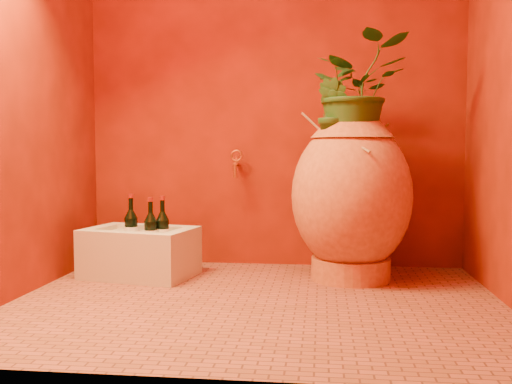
# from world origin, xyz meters

# --- Properties ---
(floor) EXTENTS (2.50, 2.50, 0.00)m
(floor) POSITION_xyz_m (0.00, 0.00, 0.00)
(floor) COLOR brown
(floor) RESTS_ON ground
(wall_back) EXTENTS (2.50, 0.02, 2.50)m
(wall_back) POSITION_xyz_m (0.00, 1.00, 1.25)
(wall_back) COLOR #5B1405
(wall_back) RESTS_ON ground
(wall_left) EXTENTS (0.02, 2.00, 2.50)m
(wall_left) POSITION_xyz_m (-1.25, 0.00, 1.25)
(wall_left) COLOR #5B1405
(wall_left) RESTS_ON ground
(amphora) EXTENTS (0.88, 0.88, 1.02)m
(amphora) POSITION_xyz_m (0.50, 0.58, 0.51)
(amphora) COLOR #C26C36
(amphora) RESTS_ON floor
(stone_basin) EXTENTS (0.71, 0.56, 0.30)m
(stone_basin) POSITION_xyz_m (-0.78, 0.52, 0.14)
(stone_basin) COLOR beige
(stone_basin) RESTS_ON floor
(wine_bottle_a) EXTENTS (0.08, 0.08, 0.33)m
(wine_bottle_a) POSITION_xyz_m (-0.69, 0.45, 0.28)
(wine_bottle_a) COLOR black
(wine_bottle_a) RESTS_ON stone_basin
(wine_bottle_b) EXTENTS (0.08, 0.08, 0.33)m
(wine_bottle_b) POSITION_xyz_m (-0.63, 0.51, 0.28)
(wine_bottle_b) COLOR black
(wine_bottle_b) RESTS_ON stone_basin
(wine_bottle_c) EXTENTS (0.08, 0.08, 0.34)m
(wine_bottle_c) POSITION_xyz_m (-0.84, 0.55, 0.29)
(wine_bottle_c) COLOR black
(wine_bottle_c) RESTS_ON stone_basin
(wall_tap) EXTENTS (0.08, 0.17, 0.18)m
(wall_tap) POSITION_xyz_m (-0.24, 0.91, 0.69)
(wall_tap) COLOR #B46E29
(wall_tap) RESTS_ON wall_back
(plant_main) EXTENTS (0.71, 0.66, 0.63)m
(plant_main) POSITION_xyz_m (0.52, 0.59, 1.12)
(plant_main) COLOR #204819
(plant_main) RESTS_ON amphora
(plant_side) EXTENTS (0.26, 0.27, 0.39)m
(plant_side) POSITION_xyz_m (0.40, 0.49, 0.98)
(plant_side) COLOR #204819
(plant_side) RESTS_ON amphora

